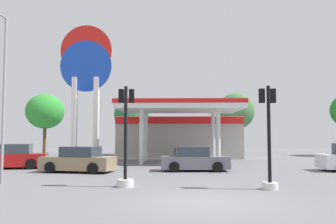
# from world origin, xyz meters

# --- Properties ---
(ground_plane) EXTENTS (90.00, 90.00, 0.00)m
(ground_plane) POSITION_xyz_m (0.00, 0.00, 0.00)
(ground_plane) COLOR slate
(ground_plane) RESTS_ON ground
(gas_station) EXTENTS (11.20, 13.54, 4.62)m
(gas_station) POSITION_xyz_m (-0.71, 21.66, 2.16)
(gas_station) COLOR #ADA89E
(gas_station) RESTS_ON ground
(station_pole_sign) EXTENTS (4.48, 0.56, 11.68)m
(station_pole_sign) POSITION_xyz_m (-8.82, 18.57, 7.42)
(station_pole_sign) COLOR white
(station_pole_sign) RESTS_ON ground
(car_0) EXTENTS (4.04, 1.93, 1.43)m
(car_0) POSITION_xyz_m (0.11, 9.49, 0.65)
(car_0) COLOR black
(car_0) RESTS_ON ground
(car_2) EXTENTS (4.65, 2.81, 1.55)m
(car_2) POSITION_xyz_m (-11.41, 10.68, 0.70)
(car_2) COLOR black
(car_2) RESTS_ON ground
(car_3) EXTENTS (4.33, 2.41, 1.47)m
(car_3) POSITION_xyz_m (-6.54, 8.65, 0.66)
(car_3) COLOR black
(car_3) RESTS_ON ground
(traffic_signal_0) EXTENTS (0.65, 0.67, 4.08)m
(traffic_signal_0) POSITION_xyz_m (2.72, 2.61, 1.73)
(traffic_signal_0) COLOR silver
(traffic_signal_0) RESTS_ON ground
(traffic_signal_1) EXTENTS (0.71, 0.71, 4.15)m
(traffic_signal_1) POSITION_xyz_m (-3.04, 3.14, 1.51)
(traffic_signal_1) COLOR silver
(traffic_signal_1) RESTS_ON ground
(tree_0) EXTENTS (4.11, 4.11, 6.55)m
(tree_0) POSITION_xyz_m (-15.26, 26.26, 4.65)
(tree_0) COLOR brown
(tree_0) RESTS_ON ground
(tree_1) EXTENTS (3.86, 3.86, 5.98)m
(tree_1) POSITION_xyz_m (-5.65, 25.64, 4.20)
(tree_1) COLOR brown
(tree_1) RESTS_ON ground
(tree_2) EXTENTS (3.86, 3.86, 6.49)m
(tree_2) POSITION_xyz_m (5.28, 25.51, 4.58)
(tree_2) COLOR brown
(tree_2) RESTS_ON ground
(corner_streetlamp) EXTENTS (0.24, 1.48, 7.39)m
(corner_streetlamp) POSITION_xyz_m (-8.50, 3.52, 4.41)
(corner_streetlamp) COLOR gray
(corner_streetlamp) RESTS_ON ground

